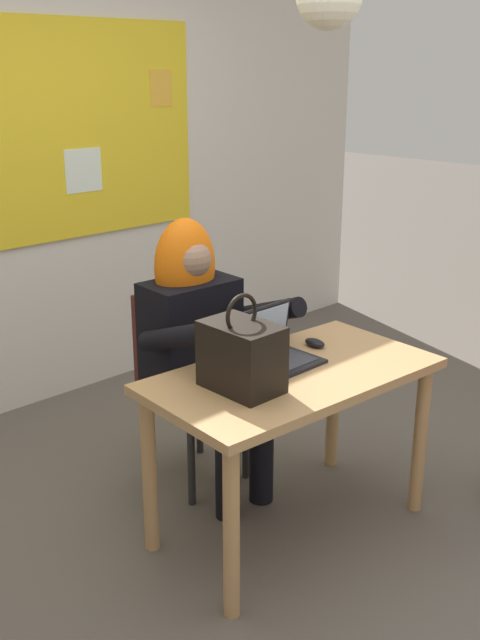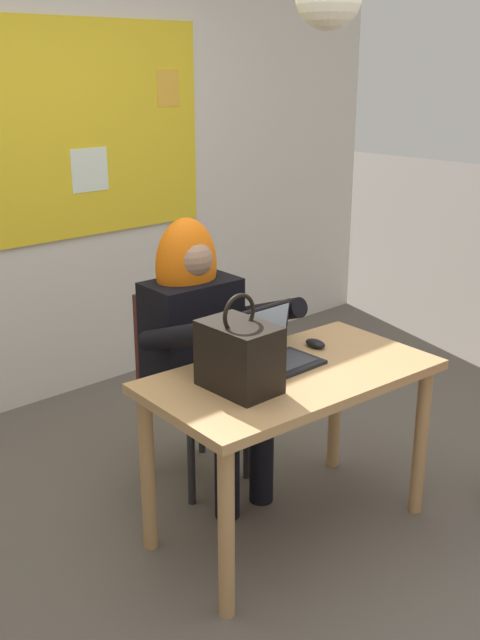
{
  "view_description": "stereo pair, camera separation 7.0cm",
  "coord_description": "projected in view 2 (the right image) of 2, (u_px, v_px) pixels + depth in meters",
  "views": [
    {
      "loc": [
        -1.92,
        -1.84,
        1.9
      ],
      "look_at": [
        0.14,
        0.31,
        0.88
      ],
      "focal_mm": 41.81,
      "sensor_mm": 36.0,
      "label": 1
    },
    {
      "loc": [
        -1.87,
        -1.88,
        1.9
      ],
      "look_at": [
        0.14,
        0.31,
        0.88
      ],
      "focal_mm": 41.81,
      "sensor_mm": 36.0,
      "label": 2
    }
  ],
  "objects": [
    {
      "name": "ground_plane",
      "position": [
        265.0,
        543.0,
        3.12
      ],
      "size": [
        24.0,
        24.0,
        0.0
      ],
      "primitive_type": "plane",
      "color": "#5B544C"
    },
    {
      "name": "wall_back_bulletin",
      "position": [
        19.0,
        177.0,
        4.05
      ],
      "size": [
        5.66,
        2.12,
        2.61
      ],
      "color": "silver",
      "rests_on": "ground"
    },
    {
      "name": "desk_main",
      "position": [
        291.0,
        397.0,
        3.03
      ],
      "size": [
        1.23,
        0.72,
        0.73
      ],
      "rotation": [
        0.0,
        0.0,
        -0.07
      ],
      "color": "tan",
      "rests_on": "ground"
    },
    {
      "name": "chair_at_desk",
      "position": [
        185.0,
        373.0,
        3.52
      ],
      "size": [
        0.42,
        0.42,
        0.92
      ],
      "rotation": [
        0.0,
        0.0,
        -1.57
      ],
      "color": "#4C1E19",
      "rests_on": "ground"
    },
    {
      "name": "person_costumed",
      "position": [
        201.0,
        334.0,
        3.36
      ],
      "size": [
        0.61,
        0.62,
        1.27
      ],
      "rotation": [
        0.0,
        0.0,
        -1.62
      ],
      "color": "black",
      "rests_on": "ground"
    },
    {
      "name": "laptop",
      "position": [
        277.0,
        350.0,
        3.07
      ],
      "size": [
        0.28,
        0.26,
        0.23
      ],
      "rotation": [
        0.0,
        0.0,
        0.0
      ],
      "color": "black",
      "rests_on": "desk_main"
    },
    {
      "name": "computer_mouse",
      "position": [
        315.0,
        343.0,
        3.24
      ],
      "size": [
        0.06,
        0.11,
        0.03
      ],
      "primitive_type": "ellipsoid",
      "rotation": [
        0.0,
        0.0,
        -0.05
      ],
      "color": "black",
      "rests_on": "desk_main"
    },
    {
      "name": "handbag",
      "position": [
        239.0,
        356.0,
        2.79
      ],
      "size": [
        0.2,
        0.3,
        0.38
      ],
      "rotation": [
        0.0,
        0.0,
        -0.08
      ],
      "color": "black",
      "rests_on": "desk_main"
    }
  ]
}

